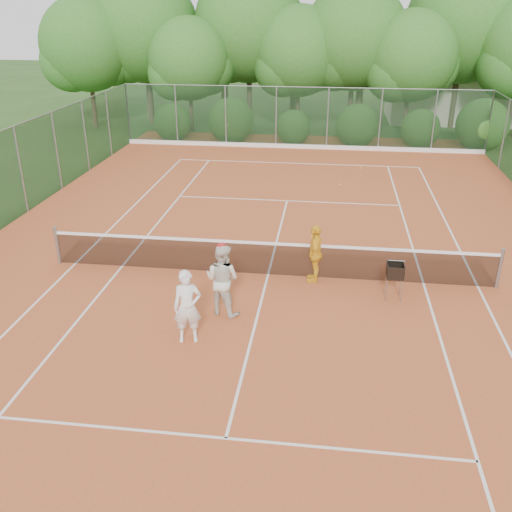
{
  "coord_description": "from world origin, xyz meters",
  "views": [
    {
      "loc": [
        1.49,
        -13.82,
        6.75
      ],
      "look_at": [
        -0.17,
        -1.2,
        1.1
      ],
      "focal_mm": 40.0,
      "sensor_mm": 36.0,
      "label": 1
    }
  ],
  "objects": [
    {
      "name": "ball_hopper",
      "position": [
        3.23,
        -0.89,
        0.75
      ],
      "size": [
        0.4,
        0.4,
        0.92
      ],
      "rotation": [
        0.0,
        0.0,
        -0.16
      ],
      "color": "gray",
      "rests_on": "clay_court"
    },
    {
      "name": "stray_ball_b",
      "position": [
        2.87,
        11.35,
        0.05
      ],
      "size": [
        0.07,
        0.07,
        0.07
      ],
      "primitive_type": "sphere",
      "color": "#BBD531",
      "rests_on": "clay_court"
    },
    {
      "name": "stray_ball_c",
      "position": [
        1.95,
        8.67,
        0.05
      ],
      "size": [
        0.07,
        0.07,
        0.07
      ],
      "primitive_type": "sphere",
      "color": "#B2CC2F",
      "rests_on": "clay_court"
    },
    {
      "name": "clay_court",
      "position": [
        0.0,
        0.0,
        0.01
      ],
      "size": [
        18.0,
        36.0,
        0.02
      ],
      "primitive_type": "cube",
      "color": "#BA562A",
      "rests_on": "ground"
    },
    {
      "name": "stray_ball_a",
      "position": [
        -3.72,
        11.14,
        0.05
      ],
      "size": [
        0.07,
        0.07,
        0.07
      ],
      "primitive_type": "sphere",
      "color": "#B7CB2F",
      "rests_on": "clay_court"
    },
    {
      "name": "fence_back",
      "position": [
        0.0,
        15.0,
        1.52
      ],
      "size": [
        18.07,
        0.07,
        3.0
      ],
      "color": "#19381E",
      "rests_on": "clay_court"
    },
    {
      "name": "court_markings",
      "position": [
        0.0,
        0.0,
        0.02
      ],
      "size": [
        11.03,
        23.83,
        0.01
      ],
      "color": "white",
      "rests_on": "clay_court"
    },
    {
      "name": "tennis_net",
      "position": [
        0.0,
        0.0,
        0.53
      ],
      "size": [
        11.97,
        0.1,
        1.1
      ],
      "color": "gray",
      "rests_on": "clay_court"
    },
    {
      "name": "tropical_treeline",
      "position": [
        1.43,
        20.22,
        5.11
      ],
      "size": [
        32.1,
        8.49,
        15.03
      ],
      "color": "brown",
      "rests_on": "ground"
    },
    {
      "name": "ground",
      "position": [
        0.0,
        0.0,
        0.0
      ],
      "size": [
        120.0,
        120.0,
        0.0
      ],
      "primitive_type": "plane",
      "color": "#274719",
      "rests_on": "ground"
    },
    {
      "name": "player_yellow",
      "position": [
        1.25,
        -0.15,
        0.8
      ],
      "size": [
        0.42,
        0.93,
        1.56
      ],
      "primitive_type": "imported",
      "rotation": [
        0.0,
        0.0,
        -1.61
      ],
      "color": "yellow",
      "rests_on": "clay_court"
    },
    {
      "name": "player_white",
      "position": [
        -1.34,
        -3.46,
        0.85
      ],
      "size": [
        0.68,
        0.53,
        1.65
      ],
      "primitive_type": "imported",
      "rotation": [
        0.0,
        0.0,
        0.24
      ],
      "color": "white",
      "rests_on": "clay_court"
    },
    {
      "name": "player_center_grp",
      "position": [
        -0.83,
        -2.17,
        0.9
      ],
      "size": [
        1.03,
        0.91,
        1.79
      ],
      "color": "silver",
      "rests_on": "clay_court"
    },
    {
      "name": "club_building",
      "position": [
        9.0,
        24.0,
        1.5
      ],
      "size": [
        8.0,
        5.0,
        3.0
      ],
      "primitive_type": "cube",
      "color": "beige",
      "rests_on": "ground"
    }
  ]
}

